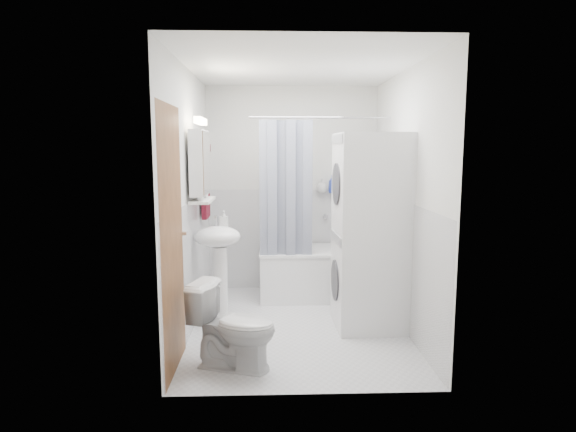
{
  "coord_description": "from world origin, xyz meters",
  "views": [
    {
      "loc": [
        -0.25,
        -4.4,
        1.68
      ],
      "look_at": [
        -0.09,
        0.15,
        1.04
      ],
      "focal_mm": 30.0,
      "sensor_mm": 36.0,
      "label": 1
    }
  ],
  "objects_px": {
    "washer_dryer": "(370,232)",
    "toilet": "(234,327)",
    "bathtub": "(324,270)",
    "sink": "(218,252)"
  },
  "relations": [
    {
      "from": "sink",
      "to": "toilet",
      "type": "bearing_deg",
      "value": -77.5
    },
    {
      "from": "washer_dryer",
      "to": "toilet",
      "type": "distance_m",
      "value": 1.6
    },
    {
      "from": "sink",
      "to": "washer_dryer",
      "type": "distance_m",
      "value": 1.45
    },
    {
      "from": "washer_dryer",
      "to": "toilet",
      "type": "relative_size",
      "value": 2.74
    },
    {
      "from": "washer_dryer",
      "to": "bathtub",
      "type": "bearing_deg",
      "value": 107.97
    },
    {
      "from": "washer_dryer",
      "to": "toilet",
      "type": "bearing_deg",
      "value": -146.41
    },
    {
      "from": "bathtub",
      "to": "sink",
      "type": "distance_m",
      "value": 1.42
    },
    {
      "from": "bathtub",
      "to": "toilet",
      "type": "distance_m",
      "value": 1.99
    },
    {
      "from": "bathtub",
      "to": "toilet",
      "type": "bearing_deg",
      "value": -116.39
    },
    {
      "from": "bathtub",
      "to": "toilet",
      "type": "xyz_separation_m",
      "value": [
        -0.88,
        -1.78,
        0.02
      ]
    }
  ]
}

